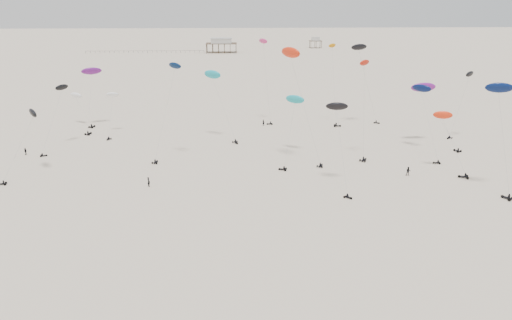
{
  "coord_description": "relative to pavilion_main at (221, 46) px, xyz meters",
  "views": [
    {
      "loc": [
        -4.58,
        0.69,
        35.37
      ],
      "look_at": [
        0.0,
        88.0,
        7.0
      ],
      "focal_mm": 35.0,
      "sensor_mm": 36.0,
      "label": 1
    }
  ],
  "objects": [
    {
      "name": "ground_plane",
      "position": [
        10.0,
        -150.0,
        -4.22
      ],
      "size": [
        900.0,
        900.0,
        0.0
      ],
      "primitive_type": "plane",
      "color": "beige"
    },
    {
      "name": "pavilion_main",
      "position": [
        0.0,
        0.0,
        0.0
      ],
      "size": [
        21.0,
        13.0,
        9.8
      ],
      "color": "brown",
      "rests_on": "ground"
    },
    {
      "name": "pavilion_small",
      "position": [
        70.0,
        30.0,
        -0.74
      ],
      "size": [
        9.0,
        7.0,
        8.0
      ],
      "color": "brown",
      "rests_on": "ground"
    },
    {
      "name": "pier_fence",
      "position": [
        -52.0,
        -0.0,
        -3.45
      ],
      "size": [
        80.2,
        0.2,
        1.5
      ],
      "color": "black",
      "rests_on": "ground"
    },
    {
      "name": "rig_0",
      "position": [
        26.23,
        -256.75,
        8.7
      ],
      "size": [
        4.54,
        11.45,
        17.33
      ],
      "rotation": [
        0.0,
        0.0,
        3.82
      ],
      "color": "black",
      "rests_on": "ground"
    },
    {
      "name": "rig_1",
      "position": [
        35.65,
        -240.19,
        6.97
      ],
      "size": [
        3.34,
        7.63,
        22.49
      ],
      "rotation": [
        0.0,
        0.0,
        5.56
      ],
      "color": "black",
      "rests_on": "ground"
    },
    {
      "name": "rig_2",
      "position": [
        15.79,
        -202.87,
        12.51
      ],
      "size": [
        4.31,
        8.3,
        24.48
      ],
      "rotation": [
        0.0,
        0.0,
        1.82
      ],
      "color": "black",
      "rests_on": "ground"
    },
    {
      "name": "rig_3",
      "position": [
        -26.87,
        -214.15,
        3.55
      ],
      "size": [
        3.64,
        11.36,
        13.11
      ],
      "rotation": [
        0.0,
        0.0,
        2.85
      ],
      "color": "black",
      "rests_on": "ground"
    },
    {
      "name": "rig_4",
      "position": [
        43.27,
        -206.11,
        14.92
      ],
      "size": [
        10.11,
        4.0,
        23.4
      ],
      "rotation": [
        0.0,
        0.0,
        3.88
      ],
      "color": "black",
      "rests_on": "ground"
    },
    {
      "name": "rig_5",
      "position": [
        -8.28,
        -237.64,
        10.6
      ],
      "size": [
        7.64,
        8.8,
        22.01
      ],
      "rotation": [
        0.0,
        0.0,
        5.98
      ],
      "color": "black",
      "rests_on": "ground"
    },
    {
      "name": "rig_6",
      "position": [
        1.9,
        -220.51,
        9.71
      ],
      "size": [
        9.44,
        10.55,
        18.48
      ],
      "rotation": [
        0.0,
        0.0,
        3.53
      ],
      "color": "black",
      "rests_on": "ground"
    },
    {
      "name": "rig_7",
      "position": [
        -36.99,
        -225.82,
        7.04
      ],
      "size": [
        4.86,
        14.61,
        17.78
      ],
      "rotation": [
        0.0,
        0.0,
        4.9
      ],
      "color": "black",
      "rests_on": "ground"
    },
    {
      "name": "rig_8",
      "position": [
        55.38,
        -261.62,
        11.21
      ],
      "size": [
        5.42,
        9.28,
        20.96
      ],
      "rotation": [
        0.0,
        0.0,
        0.6
      ],
      "color": "black",
      "rests_on": "ground"
    },
    {
      "name": "rig_9",
      "position": [
        51.61,
        -250.14,
        3.66
      ],
      "size": [
        6.23,
        9.34,
        13.22
      ],
      "rotation": [
        0.0,
        0.0,
        1.24
      ],
      "color": "black",
      "rests_on": "ground"
    },
    {
      "name": "rig_10",
      "position": [
        -36.75,
        -246.37,
        6.03
      ],
      "size": [
        6.98,
        12.3,
        15.05
      ],
      "rotation": [
        0.0,
        0.0,
        1.76
      ],
      "color": "black",
      "rests_on": "ground"
    },
    {
      "name": "rig_11",
      "position": [
        35.73,
        -207.91,
        4.78
      ],
      "size": [
        3.75,
        8.55,
        23.16
      ],
      "rotation": [
        0.0,
        0.0,
        4.54
      ],
      "color": "black",
      "rests_on": "ground"
    },
    {
      "name": "rig_12",
      "position": [
        66.12,
        -223.91,
        8.47
      ],
      "size": [
        6.73,
        3.85,
        17.78
      ],
      "rotation": [
        0.0,
        0.0,
        2.14
      ],
      "color": "black",
      "rests_on": "ground"
    },
    {
      "name": "rig_13",
      "position": [
        51.44,
        -234.09,
        8.81
      ],
      "size": [
        4.86,
        15.85,
        18.5
      ],
      "rotation": [
        0.0,
        0.0,
        1.42
      ],
      "color": "black",
      "rests_on": "ground"
    },
    {
      "name": "rig_15",
      "position": [
        54.69,
        -227.36,
        8.64
      ],
      "size": [
        10.35,
        12.94,
        17.35
      ],
      "rotation": [
        0.0,
        0.0,
        0.49
      ],
      "color": "black",
      "rests_on": "ground"
    },
    {
      "name": "rig_16",
      "position": [
        -38.1,
        -204.11,
        2.02
      ],
      "size": [
        8.7,
        8.46,
        10.35
      ],
      "rotation": [
        0.0,
        0.0,
        5.79
      ],
      "color": "black",
      "rests_on": "ground"
    },
    {
      "name": "rig_17",
      "position": [
        20.12,
        -235.51,
        6.44
      ],
      "size": [
        7.75,
        17.81,
        19.01
      ],
      "rotation": [
        0.0,
        0.0,
        1.31
      ],
      "color": "black",
      "rests_on": "ground"
    },
    {
      "name": "rig_18",
      "position": [
        19.49,
        -240.69,
        17.04
      ],
      "size": [
        9.94,
        10.23,
        25.75
      ],
      "rotation": [
        0.0,
        0.0,
        5.74
      ],
      "color": "black",
      "rests_on": "ground"
    },
    {
      "name": "rig_19",
      "position": [
        -34.0,
        -205.56,
        8.96
      ],
      "size": [
        6.31,
        15.84,
        18.56
      ],
      "rotation": [
        0.0,
        0.0,
        5.87
      ],
      "color": "black",
      "rests_on": "ground"
    },
    {
      "name": "spectator_0",
      "position": [
        -10.91,
        -256.21,
        -4.22
      ],
      "size": [
        0.93,
        1.0,
        2.26
      ],
      "primitive_type": "imported",
      "rotation": [
        0.0,
        0.0,
        2.18
      ],
      "color": "black",
      "rests_on": "ground"
    },
    {
      "name": "spectator_1",
      "position": [
        42.42,
        -252.71,
        -4.22
      ],
      "size": [
        1.22,
        0.87,
        2.27
      ],
      "primitive_type": "imported",
      "rotation": [
        0.0,
        0.0,
        6.07
      ],
      "color": "black",
      "rests_on": "ground"
    },
    {
      "name": "spectator_2",
      "position": [
        -43.34,
        -233.53,
        -4.22
      ],
      "size": [
        1.34,
        1.16,
        2.0
      ],
      "primitive_type": "imported",
      "rotation": [
        0.0,
        0.0,
        5.74
      ],
      "color": "black",
      "rests_on": "ground"
    },
    {
      "name": "spectator_3",
      "position": [
        15.0,
        -208.0,
        -4.22
      ],
      "size": [
        0.93,
        0.89,
        2.11
      ],
      "primitive_type": "imported",
      "rotation": [
        0.0,
        0.0,
        2.47
      ],
      "color": "black",
      "rests_on": "ground"
    }
  ]
}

